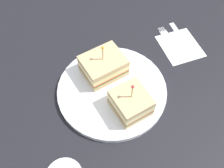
{
  "coord_description": "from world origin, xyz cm",
  "views": [
    {
      "loc": [
        -32.31,
        9.71,
        54.23
      ],
      "look_at": [
        0.0,
        0.0,
        3.35
      ],
      "focal_mm": 40.56,
      "sensor_mm": 36.0,
      "label": 1
    }
  ],
  "objects_px": {
    "napkin": "(180,46)",
    "sandwich_half_front": "(103,66)",
    "knife": "(180,36)",
    "fork": "(168,38)",
    "plate": "(112,90)",
    "sandwich_half_back": "(131,103)"
  },
  "relations": [
    {
      "from": "sandwich_half_back",
      "to": "napkin",
      "type": "bearing_deg",
      "value": -52.97
    },
    {
      "from": "sandwich_half_front",
      "to": "knife",
      "type": "distance_m",
      "value": 0.27
    },
    {
      "from": "fork",
      "to": "knife",
      "type": "xyz_separation_m",
      "value": [
        -0.0,
        -0.04,
        0.0
      ]
    },
    {
      "from": "sandwich_half_back",
      "to": "fork",
      "type": "relative_size",
      "value": 0.78
    },
    {
      "from": "plate",
      "to": "napkin",
      "type": "xyz_separation_m",
      "value": [
        0.09,
        -0.23,
        -0.01
      ]
    },
    {
      "from": "plate",
      "to": "napkin",
      "type": "bearing_deg",
      "value": -68.76
    },
    {
      "from": "plate",
      "to": "fork",
      "type": "height_order",
      "value": "plate"
    },
    {
      "from": "napkin",
      "to": "knife",
      "type": "bearing_deg",
      "value": -24.99
    },
    {
      "from": "sandwich_half_front",
      "to": "napkin",
      "type": "height_order",
      "value": "sandwich_half_front"
    },
    {
      "from": "sandwich_half_back",
      "to": "fork",
      "type": "distance_m",
      "value": 0.27
    },
    {
      "from": "napkin",
      "to": "sandwich_half_front",
      "type": "bearing_deg",
      "value": 98.36
    },
    {
      "from": "sandwich_half_back",
      "to": "fork",
      "type": "xyz_separation_m",
      "value": [
        0.19,
        -0.18,
        -0.04
      ]
    },
    {
      "from": "sandwich_half_back",
      "to": "napkin",
      "type": "relative_size",
      "value": 0.84
    },
    {
      "from": "plate",
      "to": "sandwich_half_back",
      "type": "xyz_separation_m",
      "value": [
        -0.07,
        -0.02,
        0.03
      ]
    },
    {
      "from": "sandwich_half_back",
      "to": "sandwich_half_front",
      "type": "bearing_deg",
      "value": 14.49
    },
    {
      "from": "napkin",
      "to": "plate",
      "type": "bearing_deg",
      "value": 111.24
    },
    {
      "from": "napkin",
      "to": "fork",
      "type": "xyz_separation_m",
      "value": [
        0.04,
        0.02,
        0.0
      ]
    },
    {
      "from": "plate",
      "to": "knife",
      "type": "relative_size",
      "value": 2.06
    },
    {
      "from": "knife",
      "to": "fork",
      "type": "bearing_deg",
      "value": 87.42
    },
    {
      "from": "napkin",
      "to": "knife",
      "type": "distance_m",
      "value": 0.04
    },
    {
      "from": "sandwich_half_front",
      "to": "napkin",
      "type": "distance_m",
      "value": 0.24
    },
    {
      "from": "knife",
      "to": "napkin",
      "type": "bearing_deg",
      "value": 155.01
    }
  ]
}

